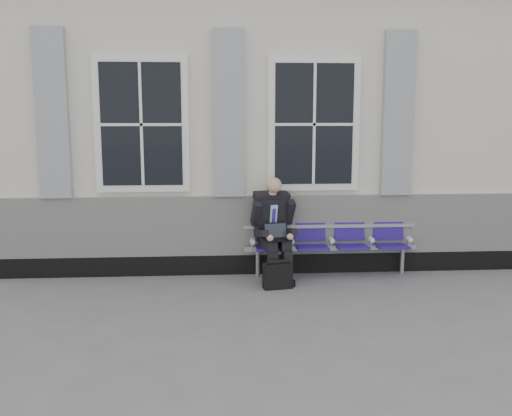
{
  "coord_description": "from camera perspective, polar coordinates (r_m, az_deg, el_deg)",
  "views": [
    {
      "loc": [
        -1.07,
        -6.92,
        2.39
      ],
      "look_at": [
        -0.54,
        0.9,
        1.1
      ],
      "focal_mm": 40.0,
      "sensor_mm": 36.0,
      "label": 1
    }
  ],
  "objects": [
    {
      "name": "businessman",
      "position": [
        8.3,
        1.77,
        -1.72
      ],
      "size": [
        0.66,
        0.89,
        1.5
      ],
      "color": "black",
      "rests_on": "ground"
    },
    {
      "name": "bench",
      "position": [
        8.62,
        7.49,
        -3.09
      ],
      "size": [
        2.6,
        0.47,
        0.91
      ],
      "color": "#9EA0A3",
      "rests_on": "ground"
    },
    {
      "name": "ground",
      "position": [
        7.4,
        4.69,
        -9.55
      ],
      "size": [
        70.0,
        70.0,
        0.0
      ],
      "primitive_type": "plane",
      "color": "slate",
      "rests_on": "ground"
    },
    {
      "name": "briefcase",
      "position": [
        7.97,
        2.17,
        -6.73
      ],
      "size": [
        0.42,
        0.23,
        0.41
      ],
      "color": "black",
      "rests_on": "ground"
    },
    {
      "name": "station_building",
      "position": [
        10.45,
        1.9,
        8.38
      ],
      "size": [
        14.4,
        4.4,
        4.49
      ],
      "color": "silver",
      "rests_on": "ground"
    }
  ]
}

